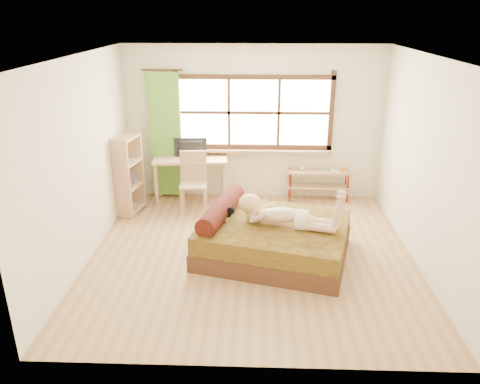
{
  "coord_description": "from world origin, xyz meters",
  "views": [
    {
      "loc": [
        0.05,
        -5.85,
        3.23
      ],
      "look_at": [
        -0.17,
        0.2,
        0.86
      ],
      "focal_mm": 35.0,
      "sensor_mm": 36.0,
      "label": 1
    }
  ],
  "objects_px": {
    "kitten": "(222,212)",
    "pipe_shelf": "(319,178)",
    "woman": "(286,205)",
    "bookshelf": "(128,174)",
    "bed": "(271,238)",
    "desk": "(191,164)",
    "chair": "(194,178)"
  },
  "relations": [
    {
      "from": "woman",
      "to": "chair",
      "type": "distance_m",
      "value": 2.24
    },
    {
      "from": "bed",
      "to": "woman",
      "type": "relative_size",
      "value": 1.67
    },
    {
      "from": "bed",
      "to": "chair",
      "type": "relative_size",
      "value": 2.29
    },
    {
      "from": "kitten",
      "to": "bookshelf",
      "type": "xyz_separation_m",
      "value": [
        -1.67,
        1.34,
        0.07
      ]
    },
    {
      "from": "kitten",
      "to": "pipe_shelf",
      "type": "distance_m",
      "value": 2.57
    },
    {
      "from": "bed",
      "to": "desk",
      "type": "distance_m",
      "value": 2.44
    },
    {
      "from": "woman",
      "to": "desk",
      "type": "bearing_deg",
      "value": 142.25
    },
    {
      "from": "kitten",
      "to": "desk",
      "type": "xyz_separation_m",
      "value": [
        -0.69,
        1.88,
        0.09
      ]
    },
    {
      "from": "bed",
      "to": "chair",
      "type": "height_order",
      "value": "chair"
    },
    {
      "from": "bed",
      "to": "desk",
      "type": "height_order",
      "value": "desk"
    },
    {
      "from": "pipe_shelf",
      "to": "bookshelf",
      "type": "relative_size",
      "value": 0.83
    },
    {
      "from": "desk",
      "to": "kitten",
      "type": "bearing_deg",
      "value": -74.15
    },
    {
      "from": "desk",
      "to": "bed",
      "type": "bearing_deg",
      "value": -59.65
    },
    {
      "from": "woman",
      "to": "kitten",
      "type": "distance_m",
      "value": 0.9
    },
    {
      "from": "bed",
      "to": "woman",
      "type": "height_order",
      "value": "woman"
    },
    {
      "from": "bed",
      "to": "bookshelf",
      "type": "bearing_deg",
      "value": 163.39
    },
    {
      "from": "woman",
      "to": "bookshelf",
      "type": "height_order",
      "value": "bookshelf"
    },
    {
      "from": "bookshelf",
      "to": "kitten",
      "type": "bearing_deg",
      "value": -28.73
    },
    {
      "from": "chair",
      "to": "pipe_shelf",
      "type": "distance_m",
      "value": 2.25
    },
    {
      "from": "kitten",
      "to": "bookshelf",
      "type": "relative_size",
      "value": 0.22
    },
    {
      "from": "chair",
      "to": "bookshelf",
      "type": "xyz_separation_m",
      "value": [
        -1.07,
        -0.19,
        0.12
      ]
    },
    {
      "from": "bed",
      "to": "bookshelf",
      "type": "relative_size",
      "value": 1.73
    },
    {
      "from": "chair",
      "to": "pipe_shelf",
      "type": "xyz_separation_m",
      "value": [
        2.19,
        0.48,
        -0.15
      ]
    },
    {
      "from": "woman",
      "to": "kitten",
      "type": "relative_size",
      "value": 4.67
    },
    {
      "from": "kitten",
      "to": "pipe_shelf",
      "type": "relative_size",
      "value": 0.27
    },
    {
      "from": "bed",
      "to": "pipe_shelf",
      "type": "height_order",
      "value": "bed"
    },
    {
      "from": "kitten",
      "to": "pipe_shelf",
      "type": "bearing_deg",
      "value": 66.23
    },
    {
      "from": "desk",
      "to": "pipe_shelf",
      "type": "bearing_deg",
      "value": -1.37
    },
    {
      "from": "chair",
      "to": "bed",
      "type": "bearing_deg",
      "value": -56.09
    },
    {
      "from": "kitten",
      "to": "pipe_shelf",
      "type": "xyz_separation_m",
      "value": [
        1.59,
        2.0,
        -0.2
      ]
    },
    {
      "from": "kitten",
      "to": "bookshelf",
      "type": "height_order",
      "value": "bookshelf"
    },
    {
      "from": "woman",
      "to": "pipe_shelf",
      "type": "xyz_separation_m",
      "value": [
        0.72,
        2.15,
        -0.38
      ]
    }
  ]
}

